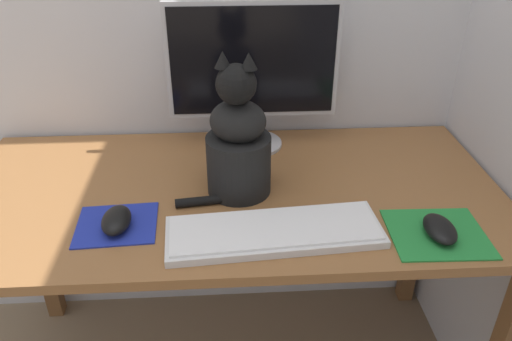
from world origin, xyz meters
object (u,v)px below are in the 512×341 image
monitor (253,70)px  computer_mouse_right (440,229)px  keyboard (275,231)px  cat (238,143)px  computer_mouse_left (117,220)px

monitor → computer_mouse_right: 0.64m
monitor → keyboard: (0.02, -0.44, -0.22)m
cat → keyboard: bearing=-56.0°
computer_mouse_left → cat: size_ratio=0.30×
computer_mouse_right → cat: cat is taller
computer_mouse_left → computer_mouse_right: size_ratio=0.98×
computer_mouse_left → cat: (0.28, 0.14, 0.11)m
monitor → computer_mouse_left: 0.55m
computer_mouse_left → keyboard: bearing=-7.5°
computer_mouse_right → keyboard: bearing=176.0°
monitor → keyboard: 0.49m
monitor → computer_mouse_right: size_ratio=4.30×
monitor → computer_mouse_left: monitor is taller
monitor → cat: monitor is taller
monitor → computer_mouse_right: (0.39, -0.47, -0.21)m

